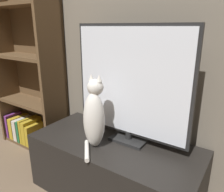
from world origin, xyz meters
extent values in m
cube|color=#756B5B|center=(0.00, 1.22, 1.30)|extent=(4.80, 0.05, 2.60)
cube|color=black|center=(0.00, 0.92, 0.21)|extent=(1.17, 0.53, 0.42)
cube|color=black|center=(0.07, 0.99, 0.43)|extent=(0.24, 0.15, 0.02)
cylinder|color=black|center=(0.07, 0.99, 0.47)|extent=(0.04, 0.04, 0.05)
cube|color=black|center=(0.07, 1.00, 0.83)|extent=(0.80, 0.02, 0.72)
cube|color=white|center=(0.07, 0.98, 0.83)|extent=(0.77, 0.01, 0.68)
ellipsoid|color=silver|center=(-0.08, 0.81, 0.60)|extent=(0.15, 0.14, 0.37)
ellipsoid|color=olive|center=(-0.09, 0.85, 0.58)|extent=(0.08, 0.05, 0.20)
sphere|color=silver|center=(-0.08, 0.83, 0.81)|extent=(0.11, 0.11, 0.10)
cone|color=silver|center=(-0.11, 0.83, 0.88)|extent=(0.04, 0.04, 0.04)
cone|color=silver|center=(-0.06, 0.84, 0.88)|extent=(0.04, 0.04, 0.04)
cylinder|color=silver|center=(-0.07, 0.72, 0.43)|extent=(0.16, 0.19, 0.03)
cube|color=brown|center=(-1.42, 1.05, 0.90)|extent=(0.03, 0.28, 1.81)
cube|color=brown|center=(-0.71, 1.05, 0.90)|extent=(0.03, 0.28, 1.81)
cube|color=brown|center=(-1.07, 1.18, 0.90)|extent=(0.74, 0.03, 1.81)
cube|color=brown|center=(-1.07, 1.05, 0.01)|extent=(0.68, 0.25, 0.03)
cube|color=brown|center=(-1.07, 1.05, 0.46)|extent=(0.68, 0.25, 0.03)
cube|color=brown|center=(-1.07, 1.05, 0.90)|extent=(0.68, 0.25, 0.03)
cube|color=brown|center=(-1.07, 1.05, 1.35)|extent=(0.68, 0.25, 0.03)
cube|color=#6B2D75|center=(-1.37, 1.02, 0.15)|extent=(0.03, 0.18, 0.25)
cube|color=#B79323|center=(-1.31, 1.04, 0.14)|extent=(0.06, 0.22, 0.22)
cube|color=beige|center=(-1.24, 1.03, 0.14)|extent=(0.06, 0.21, 0.22)
cube|color=#236B38|center=(-1.18, 1.01, 0.15)|extent=(0.03, 0.17, 0.23)
cube|color=#B79323|center=(-1.14, 1.03, 0.15)|extent=(0.03, 0.22, 0.25)
cube|color=#B79323|center=(-1.09, 1.03, 0.15)|extent=(0.06, 0.22, 0.24)
cube|color=#B79323|center=(-1.03, 1.02, 0.13)|extent=(0.05, 0.19, 0.21)
camera|label=1|loc=(0.72, -0.18, 1.17)|focal=35.00mm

